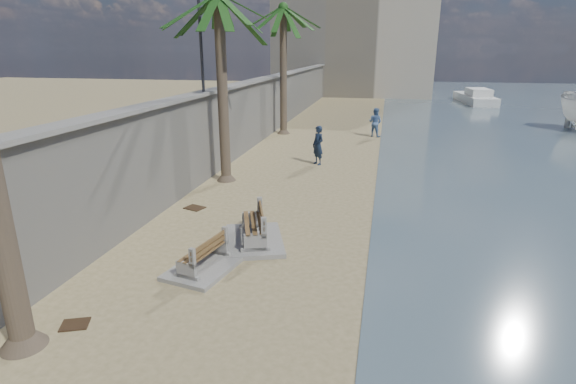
{
  "coord_description": "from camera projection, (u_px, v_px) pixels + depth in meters",
  "views": [
    {
      "loc": [
        2.21,
        -5.49,
        5.29
      ],
      "look_at": [
        -0.5,
        7.0,
        1.2
      ],
      "focal_mm": 28.0,
      "sensor_mm": 36.0,
      "label": 1
    }
  ],
  "objects": [
    {
      "name": "debris_b",
      "position": [
        75.0,
        324.0,
        9.0
      ],
      "size": [
        0.65,
        0.59,
        0.03
      ],
      "primitive_type": "cube",
      "rotation": [
        0.0,
        0.0,
        0.39
      ],
      "color": "#382616",
      "rests_on": "ground_plane"
    },
    {
      "name": "bench_near",
      "position": [
        204.0,
        256.0,
        11.18
      ],
      "size": [
        1.71,
        2.2,
        0.82
      ],
      "color": "gray",
      "rests_on": "ground_plane"
    },
    {
      "name": "seawall",
      "position": [
        257.0,
        112.0,
        26.3
      ],
      "size": [
        0.45,
        70.0,
        3.5
      ],
      "primitive_type": "cube",
      "color": "gray",
      "rests_on": "ground_plane"
    },
    {
      "name": "end_building",
      "position": [
        355.0,
        34.0,
        53.84
      ],
      "size": [
        18.0,
        12.0,
        14.0
      ],
      "primitive_type": "cube",
      "color": "#B7AA93",
      "rests_on": "ground_plane"
    },
    {
      "name": "debris_c",
      "position": [
        195.0,
        208.0,
        15.59
      ],
      "size": [
        0.76,
        0.68,
        0.03
      ],
      "primitive_type": "cube",
      "rotation": [
        0.0,
        0.0,
        5.97
      ],
      "color": "#382616",
      "rests_on": "ground_plane"
    },
    {
      "name": "wall_cap",
      "position": [
        256.0,
        80.0,
        25.75
      ],
      "size": [
        0.8,
        70.0,
        0.12
      ],
      "primitive_type": "cube",
      "color": "gray",
      "rests_on": "seawall"
    },
    {
      "name": "palm_back",
      "position": [
        283.0,
        10.0,
        27.02
      ],
      "size": [
        5.0,
        5.0,
        8.55
      ],
      "color": "brown",
      "rests_on": "ground_plane"
    },
    {
      "name": "debris_d",
      "position": [
        178.0,
        277.0,
        10.85
      ],
      "size": [
        0.48,
        0.56,
        0.03
      ],
      "primitive_type": "cube",
      "rotation": [
        0.0,
        0.0,
        1.37
      ],
      "color": "#382616",
      "rests_on": "ground_plane"
    },
    {
      "name": "person_a",
      "position": [
        318.0,
        143.0,
        21.19
      ],
      "size": [
        0.91,
        0.9,
        2.12
      ],
      "primitive_type": "imported",
      "rotation": [
        0.0,
        0.0,
        -0.76
      ],
      "color": "#142038",
      "rests_on": "ground_plane"
    },
    {
      "name": "yacht_far",
      "position": [
        475.0,
        99.0,
        45.99
      ],
      "size": [
        3.15,
        8.82,
        1.5
      ],
      "primitive_type": null,
      "rotation": [
        0.0,
        0.0,
        1.66
      ],
      "color": "silver",
      "rests_on": "bay_water"
    },
    {
      "name": "bench_far",
      "position": [
        254.0,
        229.0,
        12.72
      ],
      "size": [
        2.26,
        2.72,
        0.97
      ],
      "color": "gray",
      "rests_on": "ground_plane"
    },
    {
      "name": "streetlight",
      "position": [
        199.0,
        12.0,
        17.34
      ],
      "size": [
        0.28,
        0.28,
        5.12
      ],
      "color": "#2D2D33",
      "rests_on": "wall_cap"
    },
    {
      "name": "person_b",
      "position": [
        375.0,
        121.0,
        28.02
      ],
      "size": [
        1.18,
        1.07,
        1.99
      ],
      "primitive_type": "imported",
      "rotation": [
        0.0,
        0.0,
        2.73
      ],
      "color": "#5173A8",
      "rests_on": "ground_plane"
    }
  ]
}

